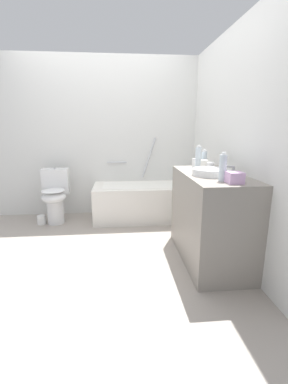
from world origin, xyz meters
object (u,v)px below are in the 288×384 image
Objects in this scene: water_bottle_1 at (198,158)px; bathtub at (145,200)px; water_bottle_2 at (223,168)px; drinking_glass_0 at (195,163)px; sink_faucet at (232,171)px; toilet_paper_roll at (41,220)px; tissue_box at (235,178)px; drinking_glass_1 at (210,167)px; sink_basin at (211,172)px; toilet at (55,195)px; drinking_glass_2 at (204,165)px; water_bottle_0 at (204,159)px.

bathtub is at bearing 115.97° from water_bottle_1.
drinking_glass_0 is at bearing 90.85° from water_bottle_2.
bathtub is at bearing 116.82° from sink_faucet.
water_bottle_2 is 1.95× the size of toilet_paper_roll.
tissue_box is (-0.14, -0.36, 0.01)m from sink_faucet.
water_bottle_1 is at bearing 118.81° from drinking_glass_1.
toilet is at bearing 143.12° from sink_basin.
drinking_glass_0 is (-0.01, 0.77, -0.06)m from water_bottle_2.
toilet_paper_roll is at bearing 142.37° from water_bottle_2.
bathtub is 1.49m from toilet_paper_roll.
toilet_paper_roll is at bearing -175.82° from bathtub.
drinking_glass_2 is 0.68m from tissue_box.
water_bottle_2 is (-0.20, -0.26, 0.07)m from sink_faucet.
toilet_paper_roll is at bearing 147.49° from sink_basin.
water_bottle_0 is 0.22m from drinking_glass_1.
toilet is 2.25m from sink_basin.
sink_basin is 0.37m from tissue_box.
sink_faucet is (0.68, -1.35, 0.65)m from bathtub.
bathtub reaches higher than water_bottle_2.
tissue_box is 2.71m from toilet_paper_roll.
bathtub is 15.45× the size of drinking_glass_0.
water_bottle_2 is 1.99× the size of tissue_box.
water_bottle_0 is 0.80× the size of water_bottle_1.
tissue_box is at bearing -57.48° from water_bottle_2.
water_bottle_0 is 0.84× the size of water_bottle_2.
sink_basin is at bearing -88.99° from drinking_glass_0.
drinking_glass_1 is at bearing -61.19° from water_bottle_1.
water_bottle_2 reaches higher than toilet_paper_roll.
drinking_glass_1 is at bearing -63.63° from bathtub.
drinking_glass_1 is at bearing -26.42° from toilet_paper_roll.
water_bottle_1 is (-0.09, -0.06, 0.02)m from water_bottle_0.
water_bottle_0 is 1.64× the size of toilet_paper_roll.
drinking_glass_1 is at bearing 118.85° from sink_faucet.
water_bottle_0 is at bearing 80.43° from sink_basin.
water_bottle_0 is 0.15m from drinking_glass_2.
bathtub reaches higher than toilet.
drinking_glass_1 reaches higher than sink_faucet.
water_bottle_2 reaches higher than drinking_glass_0.
tissue_box is at bearing -85.10° from drinking_glass_0.
water_bottle_1 is 2.60× the size of drinking_glass_0.
drinking_glass_1 is (0.55, -1.11, 0.65)m from bathtub.
toilet is 3.03× the size of water_bottle_1.
toilet is 7.28× the size of drinking_glass_2.
toilet is at bearing 154.73° from water_bottle_0.
drinking_glass_0 is (-0.01, 0.51, 0.02)m from sink_basin.
water_bottle_2 is 2.48× the size of drinking_glass_0.
drinking_glass_0 is at bearing 103.28° from drinking_glass_2.
water_bottle_2 is (0.48, -1.61, 0.72)m from bathtub.
drinking_glass_2 reaches higher than sink_basin.
water_bottle_0 is at bearing 73.47° from drinking_glass_2.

